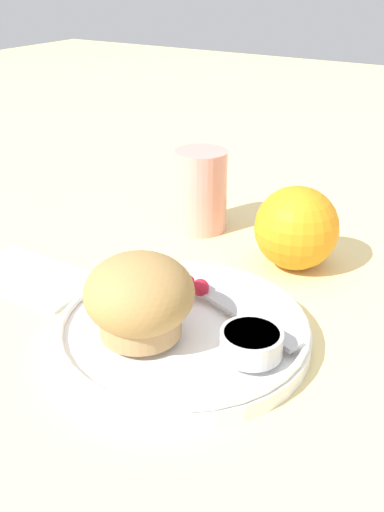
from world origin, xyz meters
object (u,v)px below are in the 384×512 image
at_px(butter_knife, 207,293).
at_px(orange_fruit, 296,228).
at_px(muffin, 139,298).
at_px(juice_glass, 201,191).

height_order(butter_knife, orange_fruit, orange_fruit).
distance_m(muffin, juice_glass, 0.25).
distance_m(muffin, butter_knife, 0.08).
bearing_deg(juice_glass, orange_fruit, -12.44).
distance_m(butter_knife, juice_glass, 0.19).
xyz_separation_m(butter_knife, juice_glass, (-0.10, 0.15, 0.02)).
height_order(butter_knife, juice_glass, juice_glass).
xyz_separation_m(butter_knife, orange_fruit, (0.03, 0.13, 0.02)).
bearing_deg(butter_knife, orange_fruit, 96.80).
xyz_separation_m(muffin, orange_fruit, (0.04, 0.20, -0.01)).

